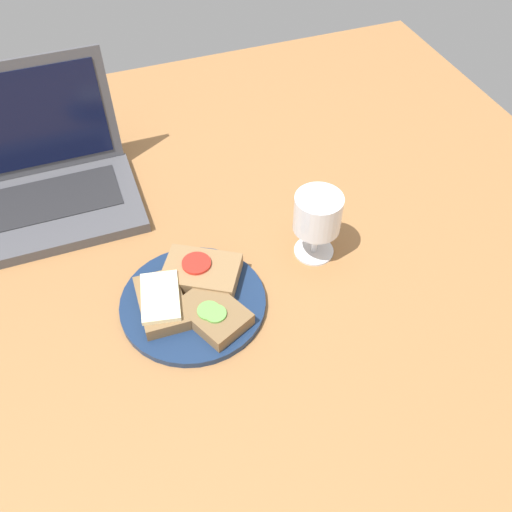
{
  "coord_description": "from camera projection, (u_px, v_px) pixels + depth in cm",
  "views": [
    {
      "loc": [
        -15.84,
        -53.57,
        71.83
      ],
      "look_at": [
        4.18,
        0.75,
        8.0
      ],
      "focal_mm": 40.0,
      "sensor_mm": 36.0,
      "label": 1
    }
  ],
  "objects": [
    {
      "name": "wooden_table",
      "position": [
        233.0,
        294.0,
        0.9
      ],
      "size": [
        140.0,
        140.0,
        3.0
      ],
      "primitive_type": "cube",
      "color": "#9E6B3D",
      "rests_on": "ground"
    },
    {
      "name": "plate",
      "position": [
        193.0,
        303.0,
        0.86
      ],
      "size": [
        21.94,
        21.94,
        1.13
      ],
      "primitive_type": "cylinder",
      "color": "navy",
      "rests_on": "wooden_table"
    },
    {
      "name": "sandwich_with_cheese",
      "position": [
        161.0,
        302.0,
        0.83
      ],
      "size": [
        7.11,
        10.82,
        2.92
      ],
      "color": "brown",
      "rests_on": "plate"
    },
    {
      "name": "sandwich_with_cucumber",
      "position": [
        213.0,
        314.0,
        0.82
      ],
      "size": [
        10.62,
        12.03,
        2.56
      ],
      "color": "brown",
      "rests_on": "plate"
    },
    {
      "name": "sandwich_with_tomato",
      "position": [
        201.0,
        272.0,
        0.87
      ],
      "size": [
        13.81,
        12.61,
        3.03
      ],
      "color": "#937047",
      "rests_on": "plate"
    },
    {
      "name": "wine_glass",
      "position": [
        318.0,
        216.0,
        0.88
      ],
      "size": [
        7.49,
        7.49,
        11.79
      ],
      "color": "white",
      "rests_on": "wooden_table"
    },
    {
      "name": "laptop",
      "position": [
        32.0,
        184.0,
        0.98
      ],
      "size": [
        34.11,
        23.37,
        22.62
      ],
      "color": "#4C4C51",
      "rests_on": "wooden_table"
    }
  ]
}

